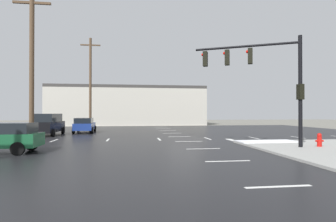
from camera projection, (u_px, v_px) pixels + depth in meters
ground_plane at (184, 139)px, 21.35m from camera, size 120.00×120.00×0.00m
road_asphalt at (184, 139)px, 21.35m from camera, size 44.00×44.00×0.02m
snow_strip_curbside at (267, 141)px, 18.06m from camera, size 4.00×1.60×0.06m
lane_markings at (203, 140)px, 20.15m from camera, size 36.15×36.15×0.01m
traffic_signal_mast at (264, 71)px, 15.94m from camera, size 5.72×2.92×6.49m
fire_hydrant at (319, 140)px, 15.49m from camera, size 0.48×0.26×0.79m
strip_building_background at (128, 106)px, 46.71m from camera, size 26.35×8.00×6.73m
sedan_blue at (85, 125)px, 27.96m from camera, size 2.18×4.60×1.58m
suv_black at (48, 124)px, 24.85m from camera, size 2.21×4.86×2.03m
utility_pole_mid at (32, 65)px, 16.07m from camera, size 2.20×0.28×9.64m
utility_pole_far at (90, 83)px, 29.95m from camera, size 2.20×0.28×10.64m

